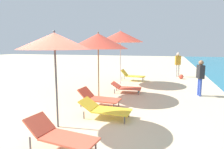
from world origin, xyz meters
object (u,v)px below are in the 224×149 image
Objects in this scene: lounger_farthest_shoreside at (132,75)px; beach_ball at (181,77)px; lounger_second_shoreside at (126,87)px; umbrella_farthest at (121,37)px; person_walking_mid at (200,75)px; lounger_nearest_inland at (60,135)px; umbrella_nearest at (54,41)px; umbrella_second at (98,41)px; lounger_second_inland at (99,98)px; lounger_nearest_shoreside at (105,109)px; person_walking_near at (178,62)px.

lounger_farthest_shoreside is 4.96× the size of beach_ball.
lounger_second_shoreside is 3.23m from lounger_farthest_shoreside.
umbrella_farthest is 1.96× the size of person_walking_mid.
lounger_nearest_inland is at bearing -96.40° from lounger_second_shoreside.
umbrella_nearest is at bearing -90.51° from umbrella_farthest.
lounger_nearest_inland is at bearing -135.97° from person_walking_mid.
umbrella_second is 2.40m from lounger_second_inland.
umbrella_nearest is 1.59× the size of lounger_nearest_inland.
beach_ball is (3.09, 7.19, -0.17)m from lounger_second_inland.
lounger_farthest_shoreside is at bearing 91.69° from lounger_second_inland.
lounger_nearest_shoreside is 5.91m from umbrella_farthest.
umbrella_farthest is 2.67m from lounger_farthest_shoreside.
person_walking_mid is (3.53, -2.85, 0.60)m from lounger_farthest_shoreside.
umbrella_second is 2.55m from lounger_second_shoreside.
person_walking_mid is at bearing -22.31° from umbrella_farthest.
person_walking_near reaches higher than lounger_farthest_shoreside.
lounger_nearest_inland is 10.56m from beach_ball.
umbrella_nearest is 4.84m from lounger_second_shoreside.
umbrella_second is 8.99× the size of beach_ball.
umbrella_second is (-0.78, 4.21, 2.00)m from lounger_nearest_inland.
lounger_second_inland is 0.87× the size of person_walking_near.
lounger_second_shoreside is 4.68× the size of beach_ball.
lounger_nearest_inland reaches higher than lounger_nearest_shoreside.
lounger_farthest_shoreside is (0.51, 7.54, -1.92)m from umbrella_nearest.
lounger_farthest_shoreside is (0.11, 5.56, 0.02)m from lounger_second_inland.
person_walking_mid is (4.10, 1.50, -1.41)m from umbrella_second.
beach_ball is (3.43, 2.84, -2.52)m from umbrella_farthest.
lounger_second_inland is 5.56m from lounger_farthest_shoreside.
beach_ball is (-0.56, 4.48, -0.78)m from person_walking_mid.
person_walking_near is at bearing 49.56° from umbrella_farthest.
beach_ball is at bearing 81.52° from lounger_nearest_inland.
person_walking_mid is 5.14× the size of beach_ball.
person_walking_near is at bearing 103.81° from beach_ball.
lounger_nearest_shoreside is at bearing -83.75° from lounger_farthest_shoreside.
lounger_second_shoreside is (-0.12, 3.32, -0.03)m from lounger_nearest_shoreside.
lounger_nearest_shoreside is (0.98, 1.00, -1.98)m from umbrella_nearest.
umbrella_farthest is at bearing 100.33° from lounger_nearest_shoreside.
lounger_nearest_inland is 0.52× the size of umbrella_farthest.
lounger_nearest_shoreside is 3.33m from lounger_second_shoreside.
lounger_farthest_shoreside reaches higher than lounger_nearest_inland.
umbrella_second is 1.83× the size of lounger_second_inland.
lounger_nearest_inland reaches higher than lounger_second_inland.
lounger_farthest_shoreside is 3.40m from beach_ball.
umbrella_second is 7.29m from beach_ball.
lounger_nearest_shoreside is at bearing -92.83° from lounger_second_shoreside.
lounger_nearest_shoreside is 3.18m from umbrella_second.
umbrella_second is at bearing 91.08° from umbrella_nearest.
umbrella_farthest is at bearing 89.49° from umbrella_nearest.
lounger_nearest_inland is at bearing -96.80° from lounger_nearest_shoreside.
beach_ball is (3.55, 5.98, -2.19)m from umbrella_second.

